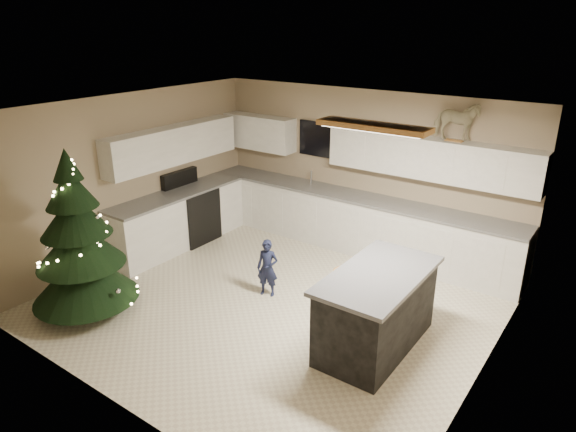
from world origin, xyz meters
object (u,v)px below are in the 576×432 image
Objects in this scene: bar_stool at (347,284)px; island at (377,310)px; rocking_horse at (456,121)px; toddler at (268,268)px; christmas_tree at (80,248)px.

island is at bearing -24.30° from bar_stool.
rocking_horse reaches higher than bar_stool.
bar_stool is at bearing -18.08° from toddler.
rocking_horse is at bearing 78.78° from bar_stool.
island is at bearing 23.79° from christmas_tree.
toddler is at bearing -178.91° from bar_stool.
island is at bearing -26.09° from toddler.
bar_stool is (-0.52, 0.24, 0.06)m from island.
christmas_tree is 5.33m from rocking_horse.
toddler is (1.66, 1.72, -0.49)m from christmas_tree.
toddler is (-1.24, -0.02, -0.13)m from bar_stool.
christmas_tree is at bearing 127.59° from rocking_horse.
bar_stool is 0.87× the size of toddler.
rocking_horse is (1.67, 2.20, 1.88)m from toddler.
island is 1.77m from toddler.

